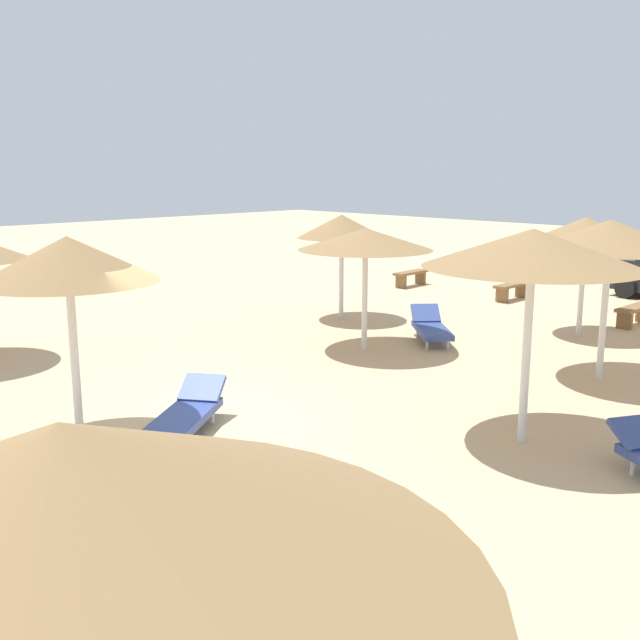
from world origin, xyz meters
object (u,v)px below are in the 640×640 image
(parasol_0, at_px, (68,260))
(parasol_4, at_px, (586,229))
(lounger_0, at_px, (187,412))
(bench_1, at_px, (635,312))
(parasol_2, at_px, (533,249))
(lounger_1, at_px, (431,327))
(bench_0, at_px, (512,288))
(bench_2, at_px, (411,276))
(parasol_6, at_px, (342,227))
(parasol_7, at_px, (610,235))
(parasol_8, at_px, (64,511))
(parasol_1, at_px, (365,240))

(parasol_0, relative_size, parasol_4, 1.07)
(lounger_0, distance_m, bench_1, 12.20)
(parasol_2, height_order, lounger_1, parasol_2)
(bench_0, relative_size, bench_2, 0.99)
(lounger_0, relative_size, lounger_1, 1.05)
(lounger_0, bearing_deg, bench_2, 115.20)
(parasol_0, xyz_separation_m, bench_2, (-5.34, 14.34, -2.25))
(parasol_4, relative_size, parasol_6, 1.02)
(parasol_0, xyz_separation_m, bench_0, (-1.65, 14.42, -2.25))
(parasol_0, distance_m, parasol_4, 11.66)
(parasol_4, height_order, bench_1, parasol_4)
(lounger_0, bearing_deg, parasol_0, -122.21)
(parasol_7, relative_size, lounger_1, 1.59)
(parasol_8, bearing_deg, parasol_0, 153.65)
(lounger_0, bearing_deg, lounger_1, 97.82)
(parasol_1, bearing_deg, parasol_7, 17.12)
(parasol_0, relative_size, parasol_7, 1.00)
(parasol_8, relative_size, bench_1, 2.05)
(parasol_6, distance_m, lounger_1, 3.76)
(lounger_1, distance_m, bench_2, 7.77)
(lounger_0, bearing_deg, parasol_8, -37.22)
(parasol_4, distance_m, parasol_8, 15.99)
(parasol_2, distance_m, bench_0, 11.94)
(parasol_8, height_order, lounger_1, parasol_8)
(parasol_4, distance_m, lounger_0, 10.50)
(parasol_6, bearing_deg, parasol_4, 26.87)
(parasol_7, height_order, bench_0, parasol_7)
(parasol_0, xyz_separation_m, parasol_4, (1.85, 11.52, -0.15))
(parasol_0, relative_size, parasol_2, 0.97)
(bench_0, bearing_deg, lounger_1, -76.06)
(parasol_1, relative_size, bench_2, 1.86)
(lounger_1, bearing_deg, parasol_7, -3.23)
(bench_0, bearing_deg, bench_2, -178.81)
(parasol_7, bearing_deg, parasol_0, -114.75)
(bench_0, distance_m, bench_1, 4.14)
(parasol_6, distance_m, bench_1, 7.51)
(parasol_1, xyz_separation_m, parasol_4, (2.57, 4.62, 0.09))
(lounger_0, bearing_deg, bench_0, 100.60)
(bench_2, bearing_deg, lounger_0, -64.80)
(parasol_2, height_order, parasol_4, parasol_2)
(lounger_0, distance_m, bench_2, 14.43)
(parasol_7, xyz_separation_m, bench_0, (-5.47, 6.12, -2.30))
(parasol_8, height_order, bench_2, parasol_8)
(parasol_4, xyz_separation_m, lounger_1, (-2.03, -2.99, -2.13))
(parasol_0, distance_m, bench_1, 13.78)
(parasol_6, height_order, bench_0, parasol_6)
(lounger_1, relative_size, bench_0, 1.22)
(parasol_1, bearing_deg, lounger_1, 71.58)
(parasol_2, bearing_deg, parasol_8, -71.23)
(parasol_2, relative_size, bench_0, 2.01)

